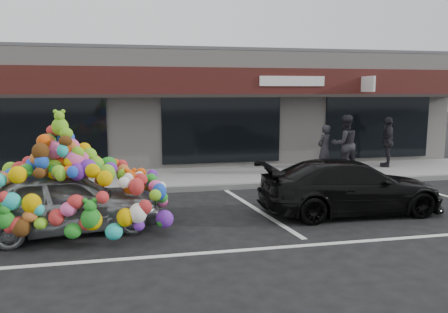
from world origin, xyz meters
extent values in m
plane|color=black|center=(0.00, 0.00, 0.00)|extent=(90.00, 90.00, 0.00)
cube|color=beige|center=(0.00, 8.50, 2.10)|extent=(24.00, 6.00, 4.20)
cube|color=#59595B|center=(0.00, 8.50, 4.25)|extent=(24.00, 6.00, 0.12)
cube|color=#3B1810|center=(0.00, 5.42, 3.15)|extent=(24.00, 0.18, 0.90)
cube|color=black|center=(0.00, 4.90, 2.65)|extent=(24.00, 1.20, 0.10)
cube|color=white|center=(8.20, 4.95, 3.05)|extent=(0.08, 0.95, 0.55)
cube|color=white|center=(5.50, 5.30, 3.15)|extent=(2.40, 0.04, 0.35)
cube|color=black|center=(-3.00, 5.47, 1.45)|extent=(4.20, 0.12, 2.30)
cube|color=black|center=(3.00, 5.47, 1.45)|extent=(4.20, 0.12, 2.30)
cube|color=black|center=(9.00, 5.47, 1.45)|extent=(4.20, 0.12, 2.30)
cube|color=#9A9A95|center=(0.00, 4.00, 0.07)|extent=(26.00, 3.00, 0.15)
cube|color=slate|center=(0.00, 2.50, 0.07)|extent=(26.00, 0.18, 0.16)
cube|color=silver|center=(2.80, 0.20, 0.00)|extent=(0.73, 4.37, 0.01)
cube|color=silver|center=(2.00, -2.30, 0.00)|extent=(14.00, 0.12, 0.01)
imported|color=#A8ADB3|center=(-1.38, -0.59, 0.63)|extent=(2.14, 3.88, 1.25)
ellipsoid|color=#D01E45|center=(-1.38, -0.59, 1.72)|extent=(1.38, 1.72, 0.94)
sphere|color=#FF9F03|center=(-0.10, -0.74, 0.93)|extent=(0.34, 0.34, 0.34)
sphere|color=#2359FF|center=(-0.78, -1.41, 0.55)|extent=(0.36, 0.36, 0.36)
sphere|color=green|center=(-2.18, 0.21, 0.60)|extent=(0.30, 0.30, 0.30)
sphere|color=#FF698A|center=(-1.38, -0.59, 2.14)|extent=(0.32, 0.32, 0.32)
sphere|color=#FF460B|center=(-2.48, -0.49, 0.94)|extent=(0.30, 0.30, 0.30)
imported|color=black|center=(4.84, -0.43, 0.62)|extent=(1.78, 4.27, 1.23)
imported|color=#222328|center=(6.08, 3.76, 0.93)|extent=(0.68, 0.60, 1.56)
imported|color=black|center=(6.68, 3.54, 1.10)|extent=(0.95, 0.75, 1.89)
imported|color=black|center=(8.72, 4.30, 1.03)|extent=(1.11, 0.88, 1.76)
camera|label=1|loc=(-0.01, -9.47, 2.79)|focal=35.00mm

